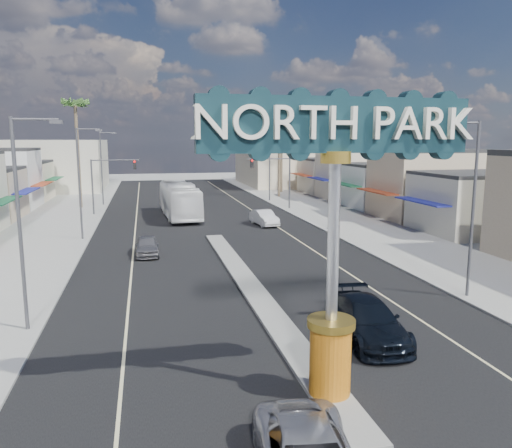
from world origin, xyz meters
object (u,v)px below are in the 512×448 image
streetlight_l_near (23,214)px  palm_right_far (282,110)px  car_parked_right (264,218)px  streetlight_r_far (268,163)px  palm_right_mid (280,121)px  streetlight_l_far (103,164)px  streetlight_r_near (471,201)px  suv_right (367,320)px  palm_left_far (75,109)px  streetlight_r_mid (328,174)px  traffic_signal_right (275,173)px  gateway_sign (334,213)px  city_bus (179,200)px  streetlight_l_mid (81,178)px  car_parked_left (147,246)px  traffic_signal_left (109,175)px

streetlight_l_near → palm_right_far: (25.43, 52.00, 7.32)m
car_parked_right → palm_right_far: bearing=63.6°
streetlight_l_near → streetlight_r_far: 46.90m
streetlight_l_near → palm_right_far: size_ratio=0.64×
palm_right_mid → streetlight_l_far: bearing=-170.3°
streetlight_l_near → streetlight_r_near: (20.87, 0.00, 0.00)m
suv_right → palm_left_far: bearing=114.3°
streetlight_r_mid → suv_right: (-7.22, -23.83, -4.26)m
traffic_signal_right → palm_right_far: palm_right_far is taller
gateway_sign → palm_right_mid: (13.00, 54.02, 4.67)m
streetlight_r_near → city_bus: streetlight_r_near is taller
streetlight_l_mid → streetlight_r_far: same height
streetlight_l_mid → streetlight_l_far: 22.00m
streetlight_l_far → suv_right: bearing=-73.4°
streetlight_l_near → streetlight_l_mid: size_ratio=1.00×
suv_right → car_parked_right: 27.70m
streetlight_l_near → palm_left_far: (-2.57, 40.00, 6.43)m
suv_right → car_parked_left: bearing=120.8°
car_parked_left → car_parked_right: (11.00, 10.35, 0.04)m
streetlight_l_mid → streetlight_r_mid: 20.87m
streetlight_l_mid → palm_right_far: 41.53m
streetlight_l_far → palm_right_far: size_ratio=0.64×
car_parked_right → streetlight_r_far: bearing=67.0°
palm_left_far → car_parked_right: 26.86m
streetlight_l_far → car_parked_left: (4.93, -28.57, -4.38)m
streetlight_r_far → car_parked_left: streetlight_r_far is taller
streetlight_l_far → car_parked_right: (15.93, -18.22, -4.34)m
streetlight_r_near → palm_right_far: 52.71m
streetlight_r_near → palm_right_far: bearing=85.0°
traffic_signal_left → city_bus: 8.21m
streetlight_l_far → streetlight_r_near: (20.87, -42.00, 0.00)m
traffic_signal_right → palm_right_mid: palm_right_mid is taller
streetlight_l_near → city_bus: bearing=74.7°
streetlight_l_near → gateway_sign: bearing=-37.6°
streetlight_r_far → palm_right_far: bearing=65.5°
streetlight_r_near → streetlight_r_mid: same height
streetlight_r_near → car_parked_left: streetlight_r_near is taller
gateway_sign → streetlight_l_near: gateway_sign is taller
palm_right_mid → car_parked_right: 25.45m
streetlight_l_mid → traffic_signal_right: bearing=35.5°
suv_right → streetlight_l_near: bearing=168.4°
car_parked_left → suv_right: bearing=-62.8°
traffic_signal_right → car_parked_right: 11.42m
car_parked_right → city_bus: bearing=128.7°
streetlight_l_near → streetlight_l_mid: (0.00, 20.00, 0.00)m
streetlight_l_far → car_parked_right: streetlight_l_far is taller
streetlight_r_near → suv_right: 9.22m
streetlight_l_far → palm_left_far: (-2.57, -2.00, 6.43)m
traffic_signal_right → city_bus: (-11.18, -3.11, -2.47)m
traffic_signal_right → car_parked_right: size_ratio=1.36×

